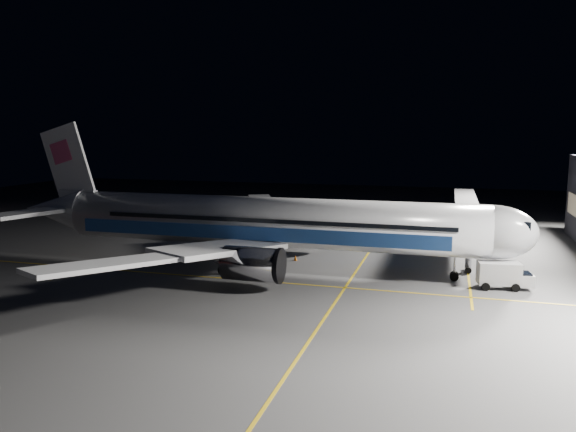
% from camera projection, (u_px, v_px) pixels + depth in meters
% --- Properties ---
extents(ground, '(200.00, 200.00, 0.00)m').
position_uv_depth(ground, '(268.00, 267.00, 64.47)').
color(ground, '#4C4C4F').
rests_on(ground, ground).
extents(guide_line_main, '(0.25, 80.00, 0.01)m').
position_uv_depth(guide_line_main, '(355.00, 273.00, 61.74)').
color(guide_line_main, gold).
rests_on(guide_line_main, ground).
extents(guide_line_cross, '(70.00, 0.25, 0.01)m').
position_uv_depth(guide_line_cross, '(251.00, 280.00, 58.77)').
color(guide_line_cross, gold).
rests_on(guide_line_cross, ground).
extents(guide_line_side, '(0.25, 40.00, 0.01)m').
position_uv_depth(guide_line_side, '(466.00, 260.00, 67.96)').
color(guide_line_side, gold).
rests_on(guide_line_side, ground).
extents(airliner, '(61.48, 54.22, 16.64)m').
position_uv_depth(airliner, '(259.00, 223.00, 63.98)').
color(airliner, silver).
rests_on(airliner, ground).
extents(jet_bridge, '(3.60, 34.40, 6.30)m').
position_uv_depth(jet_bridge, '(467.00, 213.00, 74.93)').
color(jet_bridge, '#B2B2B7').
rests_on(jet_bridge, ground).
extents(service_truck, '(5.46, 2.87, 2.66)m').
position_uv_depth(service_truck, '(504.00, 275.00, 55.55)').
color(service_truck, silver).
rests_on(service_truck, ground).
extents(baggage_tug, '(2.24, 1.81, 1.62)m').
position_uv_depth(baggage_tug, '(244.00, 226.00, 88.10)').
color(baggage_tug, black).
rests_on(baggage_tug, ground).
extents(safety_cone_a, '(0.44, 0.44, 0.66)m').
position_uv_depth(safety_cone_a, '(281.00, 241.00, 78.25)').
color(safety_cone_a, orange).
rests_on(safety_cone_a, ground).
extents(safety_cone_b, '(0.34, 0.34, 0.51)m').
position_uv_depth(safety_cone_b, '(320.00, 246.00, 74.94)').
color(safety_cone_b, orange).
rests_on(safety_cone_b, ground).
extents(safety_cone_c, '(0.44, 0.44, 0.66)m').
position_uv_depth(safety_cone_c, '(295.00, 258.00, 67.72)').
color(safety_cone_c, orange).
rests_on(safety_cone_c, ground).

